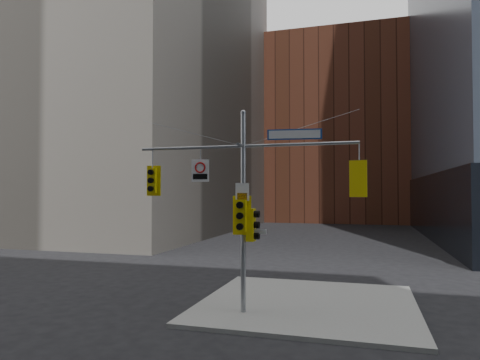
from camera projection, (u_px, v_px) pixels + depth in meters
The scene contains 13 objects.
ground at pixel (225, 334), 13.11m from camera, with size 160.00×160.00×0.00m, color black.
sidewalk_corner at pixel (308, 304), 16.39m from camera, with size 8.00×8.00×0.15m, color gray.
brick_midrise at pixel (338, 133), 69.14m from camera, with size 26.00×20.00×28.00m, color brown.
signal_assembly at pixel (243, 191), 15.15m from camera, with size 8.00×0.80×7.30m.
traffic_light_west_arm at pixel (152, 181), 16.19m from camera, with size 0.55×0.47×1.15m.
traffic_light_east_arm at pixel (359, 179), 14.04m from camera, with size 0.57×0.52×1.20m.
traffic_light_pole_side at pixel (252, 225), 15.03m from camera, with size 0.44×0.38×1.15m.
traffic_light_pole_front at pixel (241, 216), 14.87m from camera, with size 0.66×0.55×1.37m.
street_sign_blade at pixel (294, 134), 14.69m from camera, with size 1.86×0.28×0.36m.
regulatory_sign_arm at pixel (200, 170), 15.62m from camera, with size 0.66×0.11×0.82m.
regulatory_sign_pole at pixel (242, 193), 15.04m from camera, with size 0.49×0.07×0.64m.
street_blade_ew at pixel (256, 231), 14.99m from camera, with size 0.79×0.10×0.16m.
street_blade_ns at pixel (247, 233), 15.55m from camera, with size 0.04×0.72×0.14m.
Camera 1 is at (4.17, -12.58, 4.34)m, focal length 32.00 mm.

